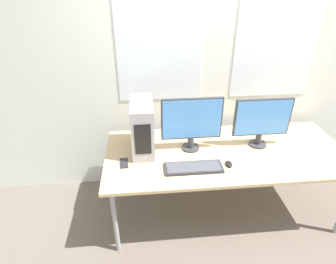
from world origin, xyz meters
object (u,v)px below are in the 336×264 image
keyboard (193,168)px  cell_phone (124,163)px  pc_tower (142,127)px  monitor_main (192,122)px  mouse (229,164)px  monitor_right_near (262,120)px

keyboard → cell_phone: keyboard is taller
pc_tower → cell_phone: 0.35m
monitor_main → mouse: (0.28, -0.28, -0.26)m
pc_tower → mouse: (0.70, -0.31, -0.22)m
monitor_right_near → cell_phone: bearing=-171.8°
keyboard → cell_phone: size_ratio=3.29×
monitor_main → mouse: 0.47m
pc_tower → keyboard: size_ratio=0.96×
mouse → cell_phone: (-0.87, 0.11, -0.01)m
mouse → keyboard: bearing=-176.3°
monitor_right_near → pc_tower: bearing=178.6°
pc_tower → monitor_right_near: (1.05, -0.03, 0.03)m
pc_tower → mouse: pc_tower is taller
pc_tower → keyboard: pc_tower is taller
monitor_right_near → mouse: 0.51m
mouse → cell_phone: bearing=173.0°
monitor_right_near → keyboard: monitor_right_near is taller
monitor_right_near → monitor_main: bearing=180.0°
pc_tower → mouse: 0.79m
keyboard → pc_tower: bearing=140.6°
keyboard → mouse: mouse is taller
keyboard → mouse: bearing=3.7°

